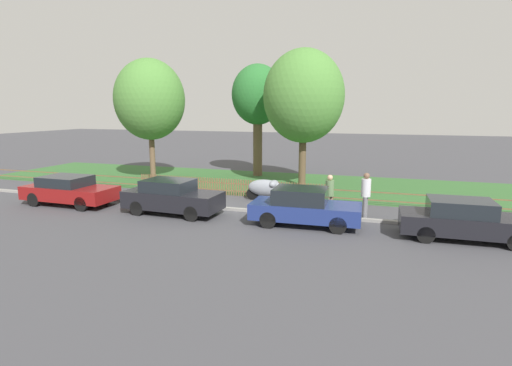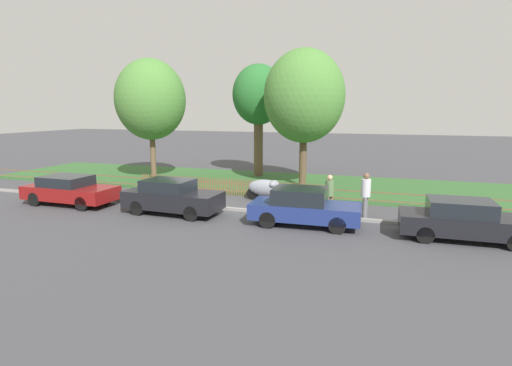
% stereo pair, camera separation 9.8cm
% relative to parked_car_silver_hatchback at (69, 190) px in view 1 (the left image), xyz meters
% --- Properties ---
extents(ground_plane, '(120.00, 120.00, 0.00)m').
position_rel_parked_car_silver_hatchback_xyz_m(ground_plane, '(6.31, 1.22, -0.69)').
color(ground_plane, '#424247').
extents(kerb_stone, '(34.45, 0.20, 0.12)m').
position_rel_parked_car_silver_hatchback_xyz_m(kerb_stone, '(6.31, 1.32, -0.63)').
color(kerb_stone, gray).
rests_on(kerb_stone, ground).
extents(grass_strip, '(34.45, 8.10, 0.01)m').
position_rel_parked_car_silver_hatchback_xyz_m(grass_strip, '(6.31, 8.26, -0.69)').
color(grass_strip, '#33602D').
rests_on(grass_strip, ground).
extents(park_fence, '(34.45, 0.05, 0.86)m').
position_rel_parked_car_silver_hatchback_xyz_m(park_fence, '(6.31, 4.22, -0.26)').
color(park_fence, brown).
rests_on(park_fence, ground).
extents(parked_car_silver_hatchback, '(4.35, 1.83, 1.34)m').
position_rel_parked_car_silver_hatchback_xyz_m(parked_car_silver_hatchback, '(0.00, 0.00, 0.00)').
color(parked_car_silver_hatchback, maroon).
rests_on(parked_car_silver_hatchback, ground).
extents(parked_car_black_saloon, '(4.19, 1.80, 1.46)m').
position_rel_parked_car_silver_hatchback_xyz_m(parked_car_black_saloon, '(5.36, 0.01, 0.05)').
color(parked_car_black_saloon, black).
rests_on(parked_car_black_saloon, ground).
extents(parked_car_navy_estate, '(4.18, 1.85, 1.43)m').
position_rel_parked_car_silver_hatchback_xyz_m(parked_car_navy_estate, '(10.97, 0.07, 0.02)').
color(parked_car_navy_estate, navy).
rests_on(parked_car_navy_estate, ground).
extents(parked_car_red_compact, '(4.26, 1.74, 1.38)m').
position_rel_parked_car_silver_hatchback_xyz_m(parked_car_red_compact, '(16.44, 0.02, -0.00)').
color(parked_car_red_compact, black).
rests_on(parked_car_red_compact, ground).
extents(covered_motorcycle, '(1.95, 0.76, 1.04)m').
position_rel_parked_car_silver_hatchback_xyz_m(covered_motorcycle, '(8.44, 3.57, -0.05)').
color(covered_motorcycle, black).
rests_on(covered_motorcycle, ground).
extents(tree_nearest_kerb, '(4.21, 4.21, 7.36)m').
position_rel_parked_car_silver_hatchback_xyz_m(tree_nearest_kerb, '(0.11, 6.86, 4.24)').
color(tree_nearest_kerb, brown).
rests_on(tree_nearest_kerb, ground).
extents(tree_behind_motorcycle, '(3.37, 3.37, 7.24)m').
position_rel_parked_car_silver_hatchback_xyz_m(tree_behind_motorcycle, '(5.72, 10.66, 4.51)').
color(tree_behind_motorcycle, brown).
rests_on(tree_behind_motorcycle, ground).
extents(tree_mid_park, '(4.47, 4.47, 7.65)m').
position_rel_parked_car_silver_hatchback_xyz_m(tree_mid_park, '(9.32, 7.75, 4.37)').
color(tree_mid_park, brown).
rests_on(tree_mid_park, ground).
extents(pedestrian_near_fence, '(0.46, 0.46, 1.72)m').
position_rel_parked_car_silver_hatchback_xyz_m(pedestrian_near_fence, '(11.69, 1.77, 0.28)').
color(pedestrian_near_fence, '#7F6B51').
rests_on(pedestrian_near_fence, ground).
extents(pedestrian_by_lamp, '(0.41, 0.43, 1.86)m').
position_rel_parked_car_silver_hatchback_xyz_m(pedestrian_by_lamp, '(13.13, 1.83, 0.36)').
color(pedestrian_by_lamp, slate).
rests_on(pedestrian_by_lamp, ground).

